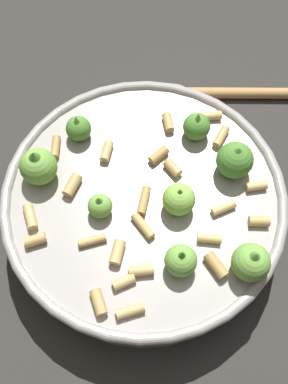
% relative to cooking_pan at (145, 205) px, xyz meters
% --- Properties ---
extents(ground_plane, '(2.40, 2.40, 0.00)m').
position_rel_cooking_pan_xyz_m(ground_plane, '(-0.00, -0.00, -0.04)').
color(ground_plane, '#2D2B28').
extents(cooking_pan, '(0.33, 0.33, 0.12)m').
position_rel_cooking_pan_xyz_m(cooking_pan, '(0.00, 0.00, 0.00)').
color(cooking_pan, '#9E9993').
rests_on(cooking_pan, ground).
extents(wooden_spoon, '(0.04, 0.23, 0.02)m').
position_rel_cooking_pan_xyz_m(wooden_spoon, '(-0.20, 0.11, -0.03)').
color(wooden_spoon, '#B2844C').
rests_on(wooden_spoon, ground).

